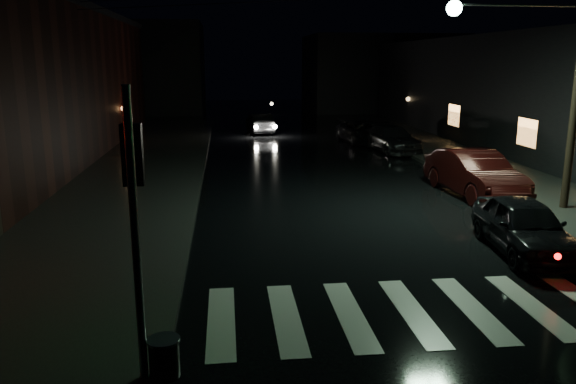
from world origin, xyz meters
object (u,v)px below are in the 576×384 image
object	(u,v)px
parked_car_c	(392,139)
parked_car_d	(363,132)
parked_car_a	(524,226)
oncoming_car	(260,123)
parked_car_b	(474,173)

from	to	relation	value
parked_car_c	parked_car_d	world-z (taller)	parked_car_c
parked_car_a	parked_car_c	world-z (taller)	parked_car_a
parked_car_a	oncoming_car	xyz separation A→B (m)	(-5.03, 24.33, -0.03)
parked_car_c	oncoming_car	distance (m)	10.57
parked_car_a	parked_car_b	bearing A→B (deg)	83.10
parked_car_c	oncoming_car	size ratio (longest dim) A/B	1.19
parked_car_b	parked_car_c	world-z (taller)	parked_car_b
parked_car_b	parked_car_d	size ratio (longest dim) A/B	1.05
parked_car_b	parked_car_c	xyz separation A→B (m)	(0.00, 10.01, -0.13)
parked_car_a	parked_car_c	size ratio (longest dim) A/B	0.86
parked_car_b	parked_car_c	distance (m)	10.01
parked_car_a	parked_car_d	distance (m)	19.16
parked_car_a	parked_car_b	distance (m)	6.05
parked_car_a	oncoming_car	size ratio (longest dim) A/B	1.02
parked_car_b	parked_car_d	world-z (taller)	parked_car_b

